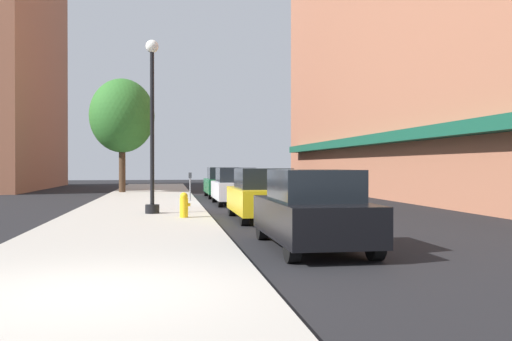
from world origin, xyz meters
The scene contains 12 objects.
ground_plane centered at (4.00, 18.00, 0.00)m, with size 90.00×90.00×0.00m, color black.
sidewalk_slab centered at (0.00, 19.00, 0.06)m, with size 4.80×50.00×0.12m, color #A8A399.
building_right_brick centered at (14.99, 22.00, 9.26)m, with size 6.80×40.00×18.55m.
building_far_background centered at (-11.01, 37.00, 8.50)m, with size 6.80×18.00×17.03m.
lamppost centered at (0.50, 11.99, 3.20)m, with size 0.48×0.48×5.90m.
fire_hydrant centered at (1.53, 10.28, 0.52)m, with size 0.33×0.26×0.79m.
parking_meter_near centered at (2.05, 18.74, 0.95)m, with size 0.14×0.09×1.31m.
tree_near centered at (-1.75, 28.12, 4.82)m, with size 3.96×3.96×7.00m.
car_black centered at (4.00, 3.96, 0.81)m, with size 1.80×4.30×1.66m.
car_yellow centered at (4.00, 10.28, 0.81)m, with size 1.80×4.30×1.66m.
car_white centered at (4.00, 17.61, 0.81)m, with size 1.80×4.30×1.66m.
car_green centered at (4.00, 23.33, 0.81)m, with size 1.80×4.30×1.66m.
Camera 1 is at (1.02, -7.40, 1.74)m, focal length 39.39 mm.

